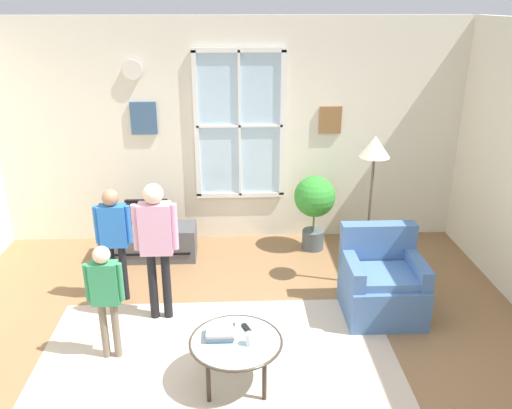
{
  "coord_description": "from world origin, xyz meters",
  "views": [
    {
      "loc": [
        0.02,
        -3.88,
        2.97
      ],
      "look_at": [
        0.23,
        0.87,
        1.13
      ],
      "focal_mm": 36.98,
      "sensor_mm": 36.0,
      "label": 1
    }
  ],
  "objects_px": {
    "person_green_shirt": "(105,290)",
    "person_blue_shirt": "(114,232)",
    "book_stack": "(220,334)",
    "television": "(147,213)",
    "person_pink_shirt": "(156,237)",
    "armchair": "(382,283)",
    "coffee_table": "(236,343)",
    "remote_near_books": "(231,329)",
    "potted_plant_by_window": "(314,202)",
    "remote_near_cup": "(247,329)",
    "tv_stand": "(149,242)",
    "cup": "(250,339)",
    "floor_lamp": "(374,162)"
  },
  "relations": [
    {
      "from": "tv_stand",
      "to": "remote_near_books",
      "type": "relative_size",
      "value": 8.15
    },
    {
      "from": "remote_near_cup",
      "to": "potted_plant_by_window",
      "type": "xyz_separation_m",
      "value": [
        0.91,
        2.35,
        0.22
      ]
    },
    {
      "from": "person_green_shirt",
      "to": "cup",
      "type": "bearing_deg",
      "value": -20.14
    },
    {
      "from": "person_green_shirt",
      "to": "floor_lamp",
      "type": "bearing_deg",
      "value": 25.1
    },
    {
      "from": "coffee_table",
      "to": "person_pink_shirt",
      "type": "distance_m",
      "value": 1.34
    },
    {
      "from": "potted_plant_by_window",
      "to": "coffee_table",
      "type": "bearing_deg",
      "value": -111.88
    },
    {
      "from": "television",
      "to": "person_pink_shirt",
      "type": "bearing_deg",
      "value": -77.15
    },
    {
      "from": "television",
      "to": "potted_plant_by_window",
      "type": "bearing_deg",
      "value": 4.61
    },
    {
      "from": "television",
      "to": "remote_near_cup",
      "type": "xyz_separation_m",
      "value": [
        1.13,
        -2.19,
        -0.18
      ]
    },
    {
      "from": "person_green_shirt",
      "to": "person_blue_shirt",
      "type": "bearing_deg",
      "value": 96.92
    },
    {
      "from": "remote_near_books",
      "to": "remote_near_cup",
      "type": "xyz_separation_m",
      "value": [
        0.13,
        -0.0,
        0.0
      ]
    },
    {
      "from": "armchair",
      "to": "book_stack",
      "type": "bearing_deg",
      "value": -149.3
    },
    {
      "from": "television",
      "to": "person_pink_shirt",
      "type": "distance_m",
      "value": 1.4
    },
    {
      "from": "coffee_table",
      "to": "person_pink_shirt",
      "type": "bearing_deg",
      "value": 126.28
    },
    {
      "from": "person_green_shirt",
      "to": "person_blue_shirt",
      "type": "xyz_separation_m",
      "value": [
        -0.12,
        0.98,
        0.1
      ]
    },
    {
      "from": "potted_plant_by_window",
      "to": "person_green_shirt",
      "type": "bearing_deg",
      "value": -134.88
    },
    {
      "from": "book_stack",
      "to": "person_blue_shirt",
      "type": "relative_size",
      "value": 0.19
    },
    {
      "from": "remote_near_books",
      "to": "person_blue_shirt",
      "type": "distance_m",
      "value": 1.74
    },
    {
      "from": "cup",
      "to": "remote_near_books",
      "type": "xyz_separation_m",
      "value": [
        -0.15,
        0.21,
        -0.04
      ]
    },
    {
      "from": "coffee_table",
      "to": "remote_near_cup",
      "type": "distance_m",
      "value": 0.18
    },
    {
      "from": "person_blue_shirt",
      "to": "person_pink_shirt",
      "type": "relative_size",
      "value": 0.88
    },
    {
      "from": "tv_stand",
      "to": "cup",
      "type": "distance_m",
      "value": 2.67
    },
    {
      "from": "tv_stand",
      "to": "floor_lamp",
      "type": "height_order",
      "value": "floor_lamp"
    },
    {
      "from": "person_blue_shirt",
      "to": "remote_near_books",
      "type": "bearing_deg",
      "value": -45.9
    },
    {
      "from": "television",
      "to": "armchair",
      "type": "height_order",
      "value": "armchair"
    },
    {
      "from": "tv_stand",
      "to": "book_stack",
      "type": "relative_size",
      "value": 4.86
    },
    {
      "from": "armchair",
      "to": "person_green_shirt",
      "type": "xyz_separation_m",
      "value": [
        -2.57,
        -0.61,
        0.35
      ]
    },
    {
      "from": "television",
      "to": "book_stack",
      "type": "xyz_separation_m",
      "value": [
        0.91,
        -2.29,
        -0.15
      ]
    },
    {
      "from": "person_blue_shirt",
      "to": "person_pink_shirt",
      "type": "xyz_separation_m",
      "value": [
        0.48,
        -0.37,
        0.11
      ]
    },
    {
      "from": "coffee_table",
      "to": "person_blue_shirt",
      "type": "bearing_deg",
      "value": 131.63
    },
    {
      "from": "armchair",
      "to": "person_green_shirt",
      "type": "distance_m",
      "value": 2.67
    },
    {
      "from": "potted_plant_by_window",
      "to": "person_pink_shirt",
      "type": "bearing_deg",
      "value": -139.34
    },
    {
      "from": "person_pink_shirt",
      "to": "floor_lamp",
      "type": "relative_size",
      "value": 0.83
    },
    {
      "from": "remote_near_books",
      "to": "person_green_shirt",
      "type": "bearing_deg",
      "value": 167.45
    },
    {
      "from": "armchair",
      "to": "remote_near_cup",
      "type": "relative_size",
      "value": 6.21
    },
    {
      "from": "cup",
      "to": "person_pink_shirt",
      "type": "height_order",
      "value": "person_pink_shirt"
    },
    {
      "from": "remote_near_cup",
      "to": "person_blue_shirt",
      "type": "bearing_deg",
      "value": 137.01
    },
    {
      "from": "coffee_table",
      "to": "remote_near_books",
      "type": "distance_m",
      "value": 0.16
    },
    {
      "from": "television",
      "to": "cup",
      "type": "relative_size",
      "value": 4.83
    },
    {
      "from": "person_blue_shirt",
      "to": "floor_lamp",
      "type": "height_order",
      "value": "floor_lamp"
    },
    {
      "from": "remote_near_books",
      "to": "television",
      "type": "bearing_deg",
      "value": 114.68
    },
    {
      "from": "tv_stand",
      "to": "cup",
      "type": "xyz_separation_m",
      "value": [
        1.15,
        -2.4,
        0.25
      ]
    },
    {
      "from": "television",
      "to": "person_pink_shirt",
      "type": "relative_size",
      "value": 0.36
    },
    {
      "from": "tv_stand",
      "to": "remote_near_books",
      "type": "height_order",
      "value": "remote_near_books"
    },
    {
      "from": "television",
      "to": "person_blue_shirt",
      "type": "height_order",
      "value": "person_blue_shirt"
    },
    {
      "from": "potted_plant_by_window",
      "to": "remote_near_books",
      "type": "bearing_deg",
      "value": -113.92
    },
    {
      "from": "remote_near_books",
      "to": "remote_near_cup",
      "type": "distance_m",
      "value": 0.13
    },
    {
      "from": "coffee_table",
      "to": "person_pink_shirt",
      "type": "relative_size",
      "value": 0.54
    },
    {
      "from": "tv_stand",
      "to": "cup",
      "type": "bearing_deg",
      "value": -64.3
    },
    {
      "from": "armchair",
      "to": "floor_lamp",
      "type": "height_order",
      "value": "floor_lamp"
    }
  ]
}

